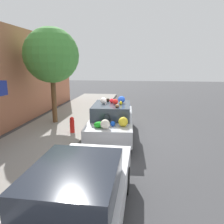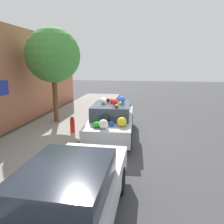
# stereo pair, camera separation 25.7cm
# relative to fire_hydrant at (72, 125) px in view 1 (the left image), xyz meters

# --- Properties ---
(ground_plane) EXTENTS (60.00, 60.00, 0.00)m
(ground_plane) POSITION_rel_fire_hydrant_xyz_m (0.13, -1.71, -0.48)
(ground_plane) COLOR #424244
(sidewalk_curb) EXTENTS (24.00, 3.20, 0.14)m
(sidewalk_curb) POSITION_rel_fire_hydrant_xyz_m (0.13, 0.99, -0.41)
(sidewalk_curb) COLOR gray
(sidewalk_curb) RESTS_ON ground
(street_tree) EXTENTS (2.63, 2.63, 4.64)m
(street_tree) POSITION_rel_fire_hydrant_xyz_m (1.54, 1.39, 2.96)
(street_tree) COLOR brown
(street_tree) RESTS_ON sidewalk_curb
(fire_hydrant) EXTENTS (0.20, 0.20, 0.70)m
(fire_hydrant) POSITION_rel_fire_hydrant_xyz_m (0.00, 0.00, 0.00)
(fire_hydrant) COLOR red
(fire_hydrant) RESTS_ON sidewalk_curb
(art_car) EXTENTS (4.59, 1.93, 1.75)m
(art_car) POSITION_rel_fire_hydrant_xyz_m (0.08, -1.73, 0.28)
(art_car) COLOR #B7BABF
(art_car) RESTS_ON ground
(parked_car_plain) EXTENTS (4.27, 1.75, 1.37)m
(parked_car_plain) POSITION_rel_fire_hydrant_xyz_m (-5.38, -1.81, 0.24)
(parked_car_plain) COLOR silver
(parked_car_plain) RESTS_ON ground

